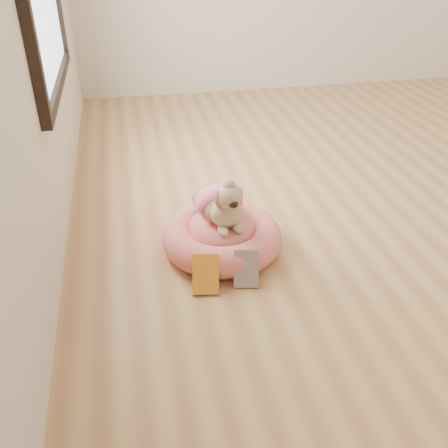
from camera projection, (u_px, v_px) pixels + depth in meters
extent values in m
plane|color=#B47A4B|center=(403.00, 191.00, 3.07)|extent=(4.50, 4.50, 0.00)
cylinder|color=#E6745A|center=(222.00, 242.00, 2.51)|extent=(0.44, 0.44, 0.09)
torus|color=#E6745A|center=(222.00, 237.00, 2.49)|extent=(0.60, 0.60, 0.15)
cylinder|color=#E6745A|center=(222.00, 231.00, 2.47)|extent=(0.32, 0.32, 0.08)
cube|color=gold|center=(205.00, 274.00, 2.23)|extent=(0.14, 0.14, 0.16)
cube|color=white|center=(246.00, 269.00, 2.26)|extent=(0.13, 0.11, 0.17)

